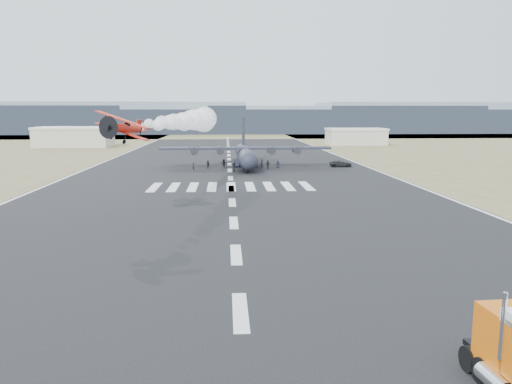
{
  "coord_description": "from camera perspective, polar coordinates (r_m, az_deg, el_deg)",
  "views": [
    {
      "loc": [
        -0.75,
        -27.86,
        11.62
      ],
      "look_at": [
        2.1,
        19.52,
        4.0
      ],
      "focal_mm": 35.0,
      "sensor_mm": 36.0,
      "label": 1
    }
  ],
  "objects": [
    {
      "name": "ground",
      "position": [
        30.2,
        -1.8,
        -13.52
      ],
      "size": [
        500.0,
        500.0,
        0.0
      ],
      "primitive_type": "plane",
      "color": "black",
      "rests_on": "ground"
    },
    {
      "name": "scrub_far",
      "position": [
        258.13,
        -3.3,
        6.53
      ],
      "size": [
        500.0,
        80.0,
        0.0
      ],
      "primitive_type": "cube",
      "color": "brown",
      "rests_on": "ground"
    },
    {
      "name": "runway_markings",
      "position": [
        88.63,
        -2.93,
        1.58
      ],
      "size": [
        60.0,
        260.0,
        0.01
      ],
      "primitive_type": null,
      "color": "silver",
      "rests_on": "ground"
    },
    {
      "name": "ridge_seg_c",
      "position": [
        294.96,
        -16.2,
        8.16
      ],
      "size": [
        150.0,
        50.0,
        17.0
      ],
      "primitive_type": "cube",
      "color": "gray",
      "rests_on": "ground"
    },
    {
      "name": "ridge_seg_d",
      "position": [
        287.91,
        -3.33,
        8.09
      ],
      "size": [
        150.0,
        50.0,
        13.0
      ],
      "primitive_type": "cube",
      "color": "gray",
      "rests_on": "ground"
    },
    {
      "name": "ridge_seg_e",
      "position": [
        295.31,
        9.51,
        8.2
      ],
      "size": [
        150.0,
        50.0,
        15.0
      ],
      "primitive_type": "cube",
      "color": "gray",
      "rests_on": "ground"
    },
    {
      "name": "ridge_seg_f",
      "position": [
        316.18,
        21.19,
        7.95
      ],
      "size": [
        150.0,
        50.0,
        17.0
      ],
      "primitive_type": "cube",
      "color": "gray",
      "rests_on": "ground"
    },
    {
      "name": "hangar_left",
      "position": [
        180.49,
        -20.05,
        5.96
      ],
      "size": [
        24.5,
        14.5,
        6.7
      ],
      "color": "#AEA99A",
      "rests_on": "ground"
    },
    {
      "name": "hangar_right",
      "position": [
        184.11,
        11.33,
        6.26
      ],
      "size": [
        20.5,
        12.5,
        5.9
      ],
      "color": "#AEA99A",
      "rests_on": "ground"
    },
    {
      "name": "aerobatic_biplane",
      "position": [
        54.43,
        -14.88,
        7.12
      ],
      "size": [
        6.29,
        5.95,
        3.32
      ],
      "rotation": [
        0.0,
        0.29,
        -0.2
      ],
      "color": "red"
    },
    {
      "name": "smoke_trail",
      "position": [
        81.32,
        -6.97,
        8.1
      ],
      "size": [
        8.99,
        34.14,
        4.05
      ],
      "rotation": [
        0.0,
        0.0,
        -0.2
      ],
      "color": "white"
    },
    {
      "name": "transport_aircraft",
      "position": [
        108.11,
        -1.22,
        4.38
      ],
      "size": [
        36.09,
        29.77,
        10.46
      ],
      "rotation": [
        0.0,
        0.0,
        0.01
      ],
      "color": "#1F222F",
      "rests_on": "ground"
    },
    {
      "name": "support_vehicle",
      "position": [
        108.84,
        9.67,
        3.21
      ],
      "size": [
        4.78,
        2.24,
        1.32
      ],
      "primitive_type": "imported",
      "rotation": [
        0.0,
        0.0,
        1.58
      ],
      "color": "black",
      "rests_on": "ground"
    },
    {
      "name": "crew_a",
      "position": [
        101.27,
        -7.18,
        2.92
      ],
      "size": [
        0.56,
        0.65,
        1.61
      ],
      "primitive_type": "imported",
      "rotation": [
        0.0,
        0.0,
        4.86
      ],
      "color": "black",
      "rests_on": "ground"
    },
    {
      "name": "crew_b",
      "position": [
        103.53,
        -5.49,
        3.12
      ],
      "size": [
        0.89,
        0.6,
        1.73
      ],
      "primitive_type": "imported",
      "rotation": [
        0.0,
        0.0,
        6.19
      ],
      "color": "black",
      "rests_on": "ground"
    },
    {
      "name": "crew_c",
      "position": [
        98.39,
        -2.55,
        2.87
      ],
      "size": [
        1.13,
        1.3,
        1.85
      ],
      "primitive_type": "imported",
      "rotation": [
        0.0,
        0.0,
        5.31
      ],
      "color": "black",
      "rests_on": "ground"
    },
    {
      "name": "crew_d",
      "position": [
        102.33,
        1.36,
        3.12
      ],
      "size": [
        1.23,
        1.06,
        1.87
      ],
      "primitive_type": "imported",
      "rotation": [
        0.0,
        0.0,
        3.71
      ],
      "color": "black",
      "rests_on": "ground"
    },
    {
      "name": "crew_e",
      "position": [
        104.6,
        2.53,
        3.18
      ],
      "size": [
        0.85,
        0.58,
        1.62
      ],
      "primitive_type": "imported",
      "rotation": [
        0.0,
        0.0,
        3.01
      ],
      "color": "black",
      "rests_on": "ground"
    },
    {
      "name": "crew_f",
      "position": [
        105.36,
        -3.7,
        3.27
      ],
      "size": [
        1.8,
        1.2,
        1.85
      ],
      "primitive_type": "imported",
      "rotation": [
        0.0,
        0.0,
        3.56
      ],
      "color": "black",
      "rests_on": "ground"
    },
    {
      "name": "crew_g",
      "position": [
        105.37,
        0.68,
        3.28
      ],
      "size": [
        0.81,
        0.84,
        1.79
      ],
      "primitive_type": "imported",
      "rotation": [
        0.0,
        0.0,
        5.3
      ],
      "color": "black",
      "rests_on": "ground"
    },
    {
      "name": "crew_h",
      "position": [
        101.28,
        -1.47,
        3.01
      ],
      "size": [
        0.93,
        0.94,
        1.68
      ],
      "primitive_type": "imported",
      "rotation": [
        0.0,
        0.0,
        3.97
      ],
      "color": "black",
      "rests_on": "ground"
    }
  ]
}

